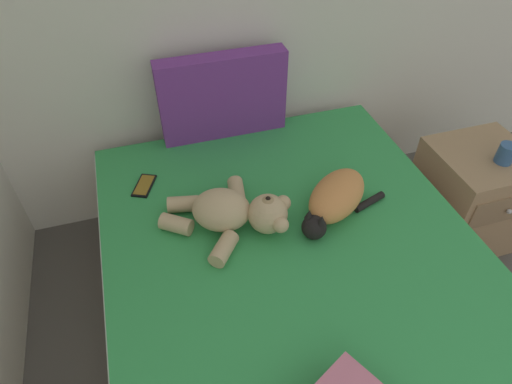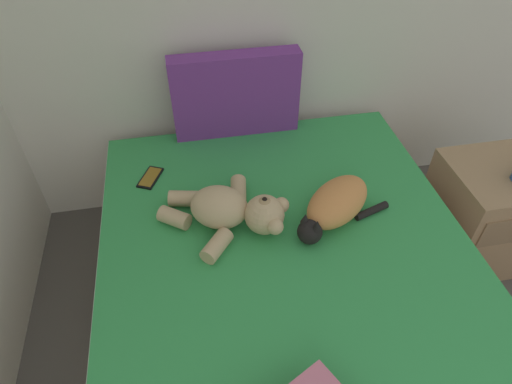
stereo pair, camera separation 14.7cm
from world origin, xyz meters
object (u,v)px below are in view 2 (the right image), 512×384
bed (290,309)px  cell_phone (150,178)px  teddy_bear (232,210)px  nightstand (483,214)px  patterned_cushion (236,95)px  cat (335,205)px

bed → cell_phone: 0.86m
teddy_bear → nightstand: 1.31m
bed → nightstand: nightstand is taller
patterned_cushion → nightstand: (1.15, -0.59, -0.47)m
patterned_cushion → cell_phone: patterned_cushion is taller
teddy_bear → cell_phone: teddy_bear is taller
patterned_cushion → teddy_bear: 0.67m
nightstand → cat: bearing=-173.0°
bed → nightstand: size_ratio=3.48×
teddy_bear → cell_phone: 0.48m
nightstand → patterned_cushion: bearing=152.9°
patterned_cushion → teddy_bear: patterned_cushion is taller
cell_phone → nightstand: (1.60, -0.29, -0.26)m
patterned_cushion → nightstand: patterned_cushion is taller
patterned_cushion → cat: 0.77m
cat → nightstand: bearing=7.0°
teddy_bear → nightstand: bearing=2.7°
bed → nightstand: (1.08, 0.33, 0.02)m
cat → cell_phone: size_ratio=2.61×
bed → patterned_cushion: patterned_cushion is taller
bed → teddy_bear: bearing=124.9°
patterned_cushion → cat: size_ratio=1.46×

